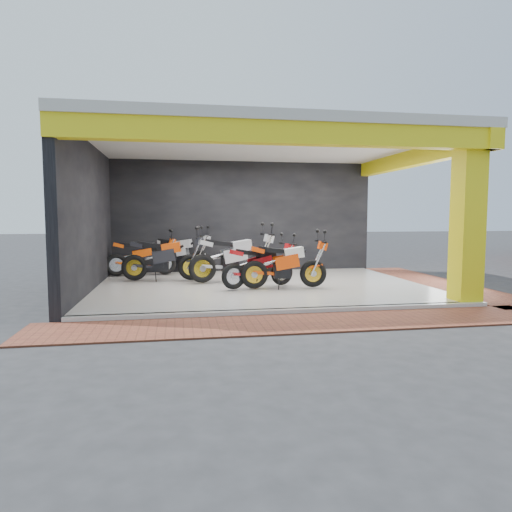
{
  "coord_description": "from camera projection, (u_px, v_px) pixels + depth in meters",
  "views": [
    {
      "loc": [
        -2.04,
        -9.13,
        1.82
      ],
      "look_at": [
        -0.27,
        1.14,
        0.9
      ],
      "focal_mm": 32.0,
      "sensor_mm": 36.0,
      "label": 1
    }
  ],
  "objects": [
    {
      "name": "left_wall",
      "position": [
        87.0,
        219.0,
        10.58
      ],
      "size": [
        0.2,
        6.2,
        3.5
      ],
      "primitive_type": "cube",
      "color": "black",
      "rests_on": "ground"
    },
    {
      "name": "paver_right",
      "position": [
        436.0,
        283.0,
        12.24
      ],
      "size": [
        1.4,
        7.0,
        0.03
      ],
      "primitive_type": "cube",
      "color": "brown",
      "rests_on": "ground"
    },
    {
      "name": "moto_hero",
      "position": [
        313.0,
        260.0,
        10.82
      ],
      "size": [
        2.21,
        0.86,
        1.34
      ],
      "primitive_type": null,
      "rotation": [
        0.0,
        0.0,
        -0.02
      ],
      "color": "#F3460A",
      "rests_on": "showroom_floor"
    },
    {
      "name": "moto_row_b",
      "position": [
        282.0,
        261.0,
        11.16
      ],
      "size": [
        2.17,
        1.39,
        1.25
      ],
      "primitive_type": null,
      "rotation": [
        0.0,
        0.0,
        0.34
      ],
      "color": "#B01216",
      "rests_on": "showroom_floor"
    },
    {
      "name": "moto_row_d",
      "position": [
        165.0,
        253.0,
        13.21
      ],
      "size": [
        2.15,
        0.93,
        1.28
      ],
      "primitive_type": null,
      "rotation": [
        0.0,
        0.0,
        0.07
      ],
      "color": "#E54B09",
      "rests_on": "showroom_floor"
    },
    {
      "name": "header_beam_right",
      "position": [
        412.0,
        159.0,
        11.82
      ],
      "size": [
        0.3,
        6.4,
        0.4
      ],
      "primitive_type": "cube",
      "color": "yellow",
      "rests_on": "corner_column"
    },
    {
      "name": "moto_row_c",
      "position": [
        191.0,
        255.0,
        12.02
      ],
      "size": [
        2.35,
        1.08,
        1.39
      ],
      "primitive_type": null,
      "rotation": [
        0.0,
        0.0,
        -0.11
      ],
      "color": "black",
      "rests_on": "showroom_floor"
    },
    {
      "name": "corner_column",
      "position": [
        468.0,
        219.0,
        9.21
      ],
      "size": [
        0.5,
        0.5,
        3.5
      ],
      "primitive_type": "cube",
      "color": "yellow",
      "rests_on": "ground"
    },
    {
      "name": "showroom_floor",
      "position": [
        261.0,
        287.0,
        11.43
      ],
      "size": [
        8.0,
        6.0,
        0.1
      ],
      "primitive_type": "cube",
      "color": "silver",
      "rests_on": "ground"
    },
    {
      "name": "header_beam_front",
      "position": [
        291.0,
        133.0,
        8.2
      ],
      "size": [
        8.4,
        0.3,
        0.4
      ],
      "primitive_type": "cube",
      "color": "yellow",
      "rests_on": "corner_column"
    },
    {
      "name": "floor_kerb",
      "position": [
        290.0,
        311.0,
        8.46
      ],
      "size": [
        8.0,
        0.2,
        0.1
      ],
      "primitive_type": "cube",
      "color": "silver",
      "rests_on": "ground"
    },
    {
      "name": "back_wall",
      "position": [
        243.0,
        218.0,
        14.32
      ],
      "size": [
        8.2,
        0.2,
        3.5
      ],
      "primitive_type": "cube",
      "color": "black",
      "rests_on": "ground"
    },
    {
      "name": "moto_row_e",
      "position": [
        199.0,
        250.0,
        13.7
      ],
      "size": [
        2.38,
        1.56,
        1.36
      ],
      "primitive_type": null,
      "rotation": [
        0.0,
        0.0,
        -0.36
      ],
      "color": "#ADAFB5",
      "rests_on": "showroom_floor"
    },
    {
      "name": "showroom_ceiling",
      "position": [
        261.0,
        143.0,
        11.12
      ],
      "size": [
        8.4,
        6.4,
        0.2
      ],
      "primitive_type": "cube",
      "color": "beige",
      "rests_on": "corner_column"
    },
    {
      "name": "ground",
      "position": [
        278.0,
        304.0,
        9.47
      ],
      "size": [
        80.0,
        80.0,
        0.0
      ],
      "primitive_type": "plane",
      "color": "#2D2D30",
      "rests_on": "ground"
    },
    {
      "name": "paver_front",
      "position": [
        301.0,
        323.0,
        7.7
      ],
      "size": [
        9.0,
        1.4,
        0.03
      ],
      "primitive_type": "cube",
      "color": "brown",
      "rests_on": "ground"
    },
    {
      "name": "moto_row_a",
      "position": [
        260.0,
        253.0,
        12.07
      ],
      "size": [
        2.55,
        1.34,
        1.48
      ],
      "primitive_type": null,
      "rotation": [
        0.0,
        0.0,
        0.19
      ],
      "color": "#ABAEB3",
      "rests_on": "showroom_floor"
    }
  ]
}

